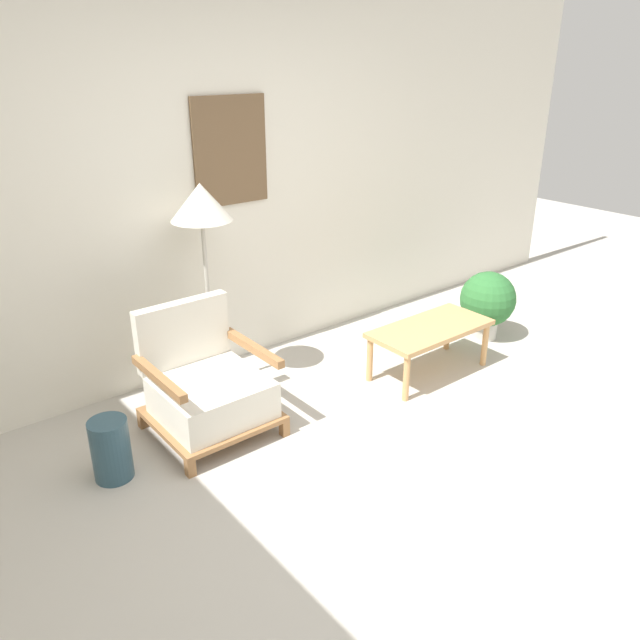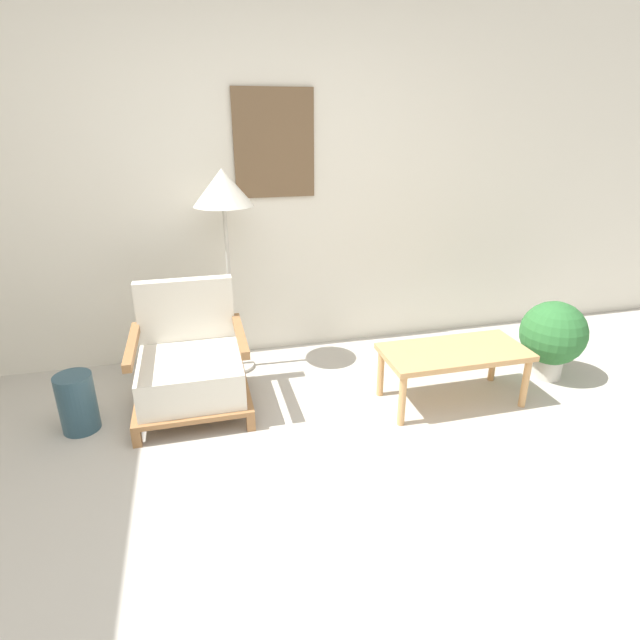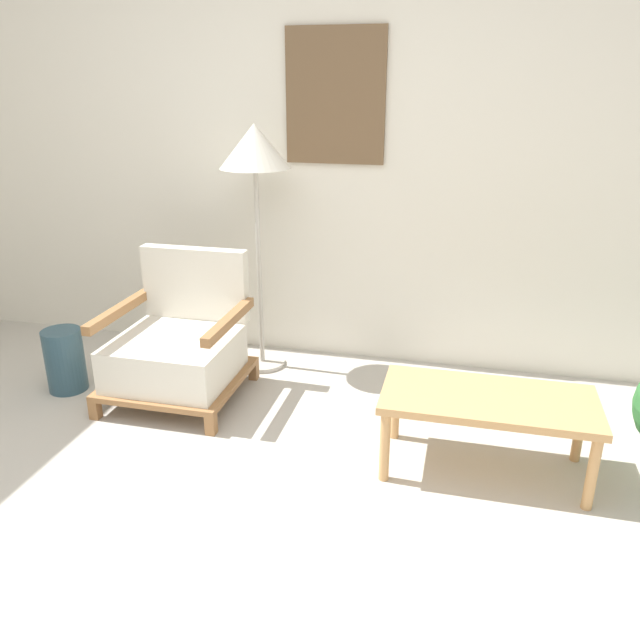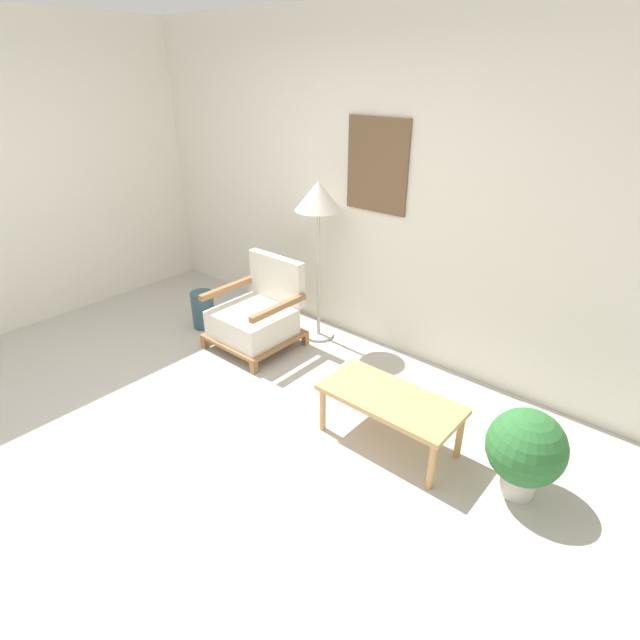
% 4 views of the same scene
% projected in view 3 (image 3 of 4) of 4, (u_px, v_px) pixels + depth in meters
% --- Properties ---
extents(ground_plane, '(14.00, 14.00, 0.00)m').
position_uv_depth(ground_plane, '(134.00, 603.00, 2.08)').
color(ground_plane, '#B7B2A8').
extents(wall_back, '(8.00, 0.09, 2.70)m').
position_uv_depth(wall_back, '(303.00, 133.00, 3.58)').
color(wall_back, silver).
rests_on(wall_back, ground_plane).
extents(armchair, '(0.69, 0.68, 0.77)m').
position_uv_depth(armchair, '(179.00, 346.00, 3.37)').
color(armchair, olive).
rests_on(armchair, ground_plane).
extents(floor_lamp, '(0.39, 0.39, 1.42)m').
position_uv_depth(floor_lamp, '(255.00, 161.00, 3.40)').
color(floor_lamp, '#B7B2A8').
rests_on(floor_lamp, ground_plane).
extents(coffee_table, '(0.91, 0.44, 0.37)m').
position_uv_depth(coffee_table, '(488.00, 406.00, 2.69)').
color(coffee_table, tan).
rests_on(coffee_table, ground_plane).
extents(vase, '(0.21, 0.21, 0.36)m').
position_uv_depth(vase, '(65.00, 360.00, 3.47)').
color(vase, '#2D4C5B').
rests_on(vase, ground_plane).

